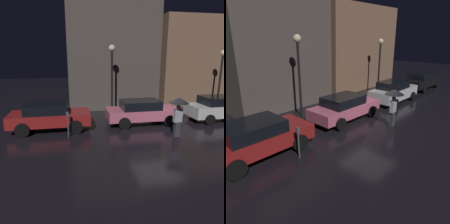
% 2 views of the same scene
% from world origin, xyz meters
% --- Properties ---
extents(ground_plane, '(60.00, 60.00, 0.00)m').
position_xyz_m(ground_plane, '(0.00, 0.00, 0.00)').
color(ground_plane, black).
extents(building_facade_left, '(6.74, 3.00, 7.98)m').
position_xyz_m(building_facade_left, '(-1.27, 6.50, 3.99)').
color(building_facade_left, '#564C47').
rests_on(building_facade_left, ground).
extents(building_facade_right, '(8.42, 3.00, 6.93)m').
position_xyz_m(building_facade_right, '(6.76, 6.50, 3.47)').
color(building_facade_right, '#8C664C').
rests_on(building_facade_right, ground).
extents(parked_car_red, '(4.26, 2.03, 1.47)m').
position_xyz_m(parked_car_red, '(-5.75, 1.37, 0.79)').
color(parked_car_red, maroon).
rests_on(parked_car_red, ground).
extents(parked_car_pink, '(4.32, 1.94, 1.41)m').
position_xyz_m(parked_car_pink, '(-0.45, 1.48, 0.75)').
color(parked_car_pink, '#DB6684').
rests_on(parked_car_pink, ground).
extents(parked_car_white, '(4.14, 1.92, 1.51)m').
position_xyz_m(parked_car_white, '(4.60, 1.26, 0.78)').
color(parked_car_white, silver).
rests_on(parked_car_white, ground).
extents(parked_car_black, '(4.46, 1.94, 1.44)m').
position_xyz_m(parked_car_black, '(9.89, 1.48, 0.77)').
color(parked_car_black, black).
rests_on(parked_car_black, ground).
extents(pedestrian_with_umbrella, '(0.97, 0.97, 1.99)m').
position_xyz_m(pedestrian_with_umbrella, '(0.55, -0.97, 1.55)').
color(pedestrian_with_umbrella, '#383842').
rests_on(pedestrian_with_umbrella, ground).
extents(parking_meter, '(0.12, 0.10, 1.29)m').
position_xyz_m(parking_meter, '(-4.78, 0.03, 0.80)').
color(parking_meter, '#4C5154').
rests_on(parking_meter, ground).
extents(street_lamp_near, '(0.44, 0.44, 4.61)m').
position_xyz_m(street_lamp_near, '(-1.84, 3.64, 3.26)').
color(street_lamp_near, black).
rests_on(street_lamp_near, ground).
extents(street_lamp_far, '(0.43, 0.43, 4.32)m').
position_xyz_m(street_lamp_far, '(6.12, 3.55, 3.06)').
color(street_lamp_far, black).
rests_on(street_lamp_far, ground).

